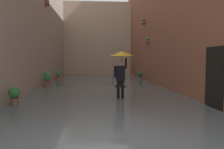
% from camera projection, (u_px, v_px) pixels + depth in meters
% --- Properties ---
extents(ground_plane, '(60.00, 60.00, 0.00)m').
position_uv_depth(ground_plane, '(101.00, 86.00, 14.70)').
color(ground_plane, gray).
extents(flood_water, '(8.21, 26.53, 0.08)m').
position_uv_depth(flood_water, '(101.00, 85.00, 14.70)').
color(flood_water, '#515B60').
rests_on(flood_water, ground_plane).
extents(building_facade_right, '(2.04, 24.53, 8.89)m').
position_uv_depth(building_facade_right, '(27.00, 16.00, 14.01)').
color(building_facade_right, '#A89989').
rests_on(building_facade_right, ground_plane).
extents(building_facade_far, '(11.01, 1.80, 8.07)m').
position_uv_depth(building_facade_far, '(97.00, 39.00, 25.52)').
color(building_facade_far, tan).
rests_on(building_facade_far, ground_plane).
extents(person_wading, '(1.01, 1.01, 2.18)m').
position_uv_depth(person_wading, '(121.00, 65.00, 9.42)').
color(person_wading, '#4C4233').
rests_on(person_wading, ground_plane).
extents(potted_plant_mid_right, '(0.37, 0.37, 0.90)m').
position_uv_depth(potted_plant_mid_right, '(58.00, 75.00, 18.52)').
color(potted_plant_mid_right, '#9E563D').
rests_on(potted_plant_mid_right, ground_plane).
extents(potted_plant_near_right, '(0.40, 0.40, 0.77)m').
position_uv_depth(potted_plant_near_right, '(14.00, 96.00, 8.09)').
color(potted_plant_near_right, brown).
rests_on(potted_plant_near_right, ground_plane).
extents(potted_plant_far_left, '(0.35, 0.35, 0.80)m').
position_uv_depth(potted_plant_far_left, '(140.00, 76.00, 17.88)').
color(potted_plant_far_left, '#66605B').
rests_on(potted_plant_far_left, ground_plane).
extents(potted_plant_far_right, '(0.43, 0.43, 0.98)m').
position_uv_depth(potted_plant_far_right, '(47.00, 78.00, 14.00)').
color(potted_plant_far_right, '#9E563D').
rests_on(potted_plant_far_right, ground_plane).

